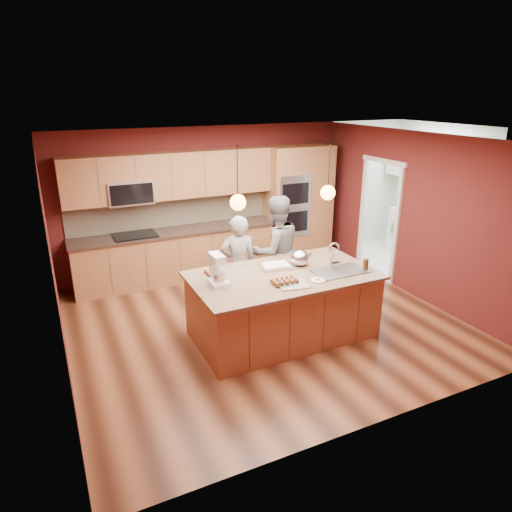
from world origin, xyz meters
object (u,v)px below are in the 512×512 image
person_left (238,265)px  stand_mixer (217,272)px  mixing_bowl (300,258)px  island (284,304)px  person_right (275,251)px

person_left → stand_mixer: size_ratio=3.72×
person_left → mixing_bowl: person_left is taller
island → stand_mixer: stand_mixer is taller
person_right → stand_mixer: (-1.32, -0.92, 0.21)m
stand_mixer → mixing_bowl: 1.33m
person_left → person_right: size_ratio=0.87×
island → stand_mixer: (-0.96, 0.04, 0.64)m
stand_mixer → mixing_bowl: size_ratio=1.50×
mixing_bowl → person_right: bearing=89.4°
island → person_left: (-0.28, 0.96, 0.30)m
island → person_left: bearing=106.0°
island → person_left: size_ratio=1.63×
island → stand_mixer: size_ratio=6.05×
stand_mixer → person_right: bearing=33.6°
person_left → stand_mixer: bearing=64.9°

